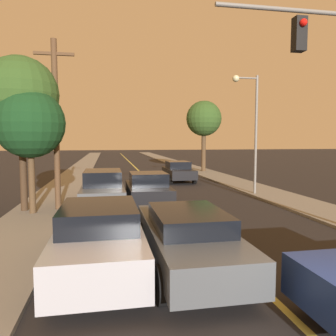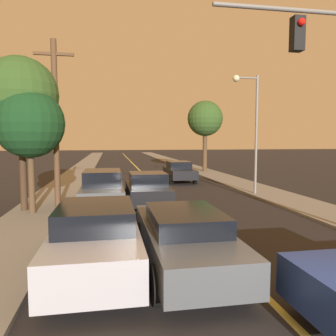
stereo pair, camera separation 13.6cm
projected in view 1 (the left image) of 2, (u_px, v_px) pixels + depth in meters
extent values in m
cube|color=black|center=(133.00, 165.00, 39.40)|extent=(9.06, 80.00, 0.01)
cube|color=#D1C14C|center=(133.00, 165.00, 39.40)|extent=(0.16, 76.00, 0.00)
cube|color=gray|center=(84.00, 166.00, 38.34)|extent=(2.50, 80.00, 0.12)
cube|color=gray|center=(180.00, 164.00, 40.45)|extent=(2.50, 80.00, 0.12)
cube|color=#474C51|center=(186.00, 239.00, 7.65)|extent=(1.76, 5.05, 0.66)
cube|color=black|center=(189.00, 219.00, 7.40)|extent=(1.55, 2.27, 0.40)
cylinder|color=black|center=(144.00, 236.00, 9.05)|extent=(0.22, 0.75, 0.75)
cylinder|color=black|center=(202.00, 233.00, 9.36)|extent=(0.22, 0.75, 0.75)
cylinder|color=black|center=(162.00, 285.00, 5.99)|extent=(0.22, 0.75, 0.75)
cylinder|color=black|center=(248.00, 278.00, 6.30)|extent=(0.22, 0.75, 0.75)
cube|color=black|center=(148.00, 192.00, 14.82)|extent=(1.80, 3.98, 0.67)
cube|color=black|center=(148.00, 179.00, 14.61)|extent=(1.58, 1.79, 0.57)
cylinder|color=black|center=(127.00, 195.00, 15.90)|extent=(0.22, 0.68, 0.68)
cylinder|color=black|center=(162.00, 194.00, 16.21)|extent=(0.22, 0.68, 0.68)
cylinder|color=black|center=(131.00, 205.00, 13.49)|extent=(0.22, 0.68, 0.68)
cylinder|color=black|center=(172.00, 204.00, 13.80)|extent=(0.22, 0.68, 0.68)
cube|color=#A5A8B2|center=(100.00, 241.00, 7.51)|extent=(1.85, 4.88, 0.79)
cube|color=black|center=(99.00, 215.00, 7.27)|extent=(1.63, 2.20, 0.49)
cylinder|color=black|center=(68.00, 240.00, 8.87)|extent=(0.22, 0.64, 0.64)
cylinder|color=black|center=(133.00, 236.00, 9.19)|extent=(0.22, 0.64, 0.64)
cylinder|color=black|center=(49.00, 290.00, 5.90)|extent=(0.22, 0.64, 0.64)
cylinder|color=black|center=(145.00, 282.00, 6.22)|extent=(0.22, 0.64, 0.64)
cube|color=#474C51|center=(103.00, 193.00, 14.33)|extent=(1.75, 5.08, 0.77)
cube|color=black|center=(103.00, 178.00, 14.07)|extent=(1.54, 2.29, 0.62)
cylinder|color=black|center=(86.00, 196.00, 15.76)|extent=(0.22, 0.67, 0.67)
cylinder|color=black|center=(121.00, 195.00, 16.06)|extent=(0.22, 0.67, 0.67)
cylinder|color=black|center=(81.00, 210.00, 12.67)|extent=(0.22, 0.67, 0.67)
cylinder|color=black|center=(124.00, 208.00, 12.97)|extent=(0.22, 0.67, 0.67)
cube|color=black|center=(179.00, 173.00, 23.84)|extent=(1.77, 4.24, 0.63)
cube|color=black|center=(178.00, 165.00, 23.96)|extent=(1.56, 1.91, 0.52)
cylinder|color=black|center=(194.00, 179.00, 22.73)|extent=(0.22, 0.67, 0.67)
cylinder|color=black|center=(171.00, 180.00, 22.43)|extent=(0.22, 0.67, 0.67)
cylinder|color=black|center=(185.00, 175.00, 25.31)|extent=(0.22, 0.67, 0.67)
cylinder|color=black|center=(164.00, 175.00, 25.00)|extent=(0.22, 0.67, 0.67)
cylinder|color=black|center=(325.00, 289.00, 5.86)|extent=(0.73, 0.22, 0.73)
cylinder|color=slate|center=(309.00, 11.00, 8.76)|extent=(5.24, 0.12, 0.12)
cube|color=black|center=(299.00, 34.00, 8.76)|extent=(0.32, 0.28, 0.90)
sphere|color=red|center=(303.00, 22.00, 8.56)|extent=(0.20, 0.20, 0.20)
cylinder|color=slate|center=(256.00, 135.00, 17.70)|extent=(0.14, 0.14, 6.35)
cylinder|color=slate|center=(247.00, 78.00, 17.34)|extent=(1.20, 0.09, 0.09)
sphere|color=beige|center=(236.00, 79.00, 17.23)|extent=(0.36, 0.36, 0.36)
cylinder|color=#513823|center=(56.00, 126.00, 13.56)|extent=(0.24, 0.24, 7.02)
cube|color=#513823|center=(54.00, 54.00, 13.32)|extent=(1.60, 0.12, 0.12)
cylinder|color=#3D2B1C|center=(23.00, 166.00, 13.40)|extent=(0.28, 0.28, 3.69)
sphere|color=#2D4C1E|center=(20.00, 94.00, 13.16)|extent=(3.03, 3.03, 3.03)
cylinder|color=#4C3823|center=(32.00, 181.00, 12.95)|extent=(0.25, 0.25, 2.61)
sphere|color=#143819|center=(30.00, 123.00, 12.76)|extent=(2.72, 2.72, 2.72)
cylinder|color=#4C3823|center=(204.00, 151.00, 30.76)|extent=(0.41, 0.41, 3.79)
sphere|color=#2D4C1E|center=(204.00, 118.00, 30.51)|extent=(3.28, 3.28, 3.28)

